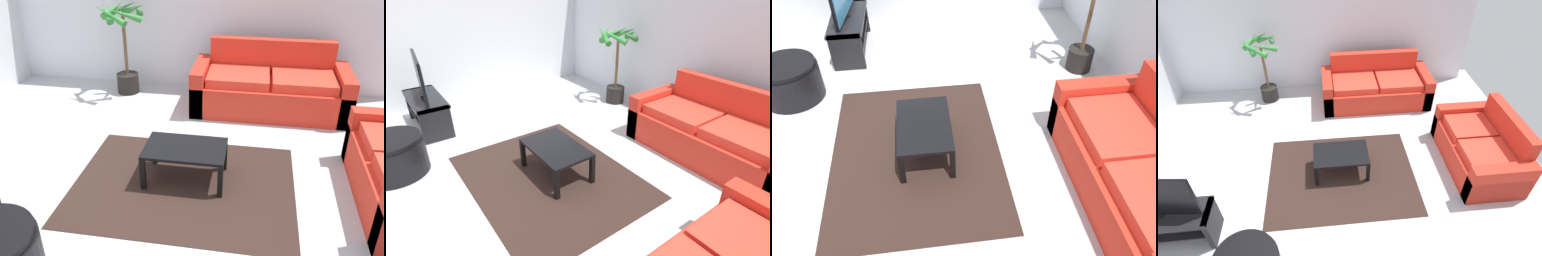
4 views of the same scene
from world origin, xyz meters
The scene contains 7 objects.
ground_plane centered at (0.00, 0.00, 0.00)m, with size 6.60×6.60×0.00m, color #B2B2B7.
couch_main centered at (0.98, 2.28, 0.30)m, with size 2.06×0.90×0.90m.
tv_stand centered at (-2.03, -0.44, 0.32)m, with size 1.10×0.45×0.49m.
coffee_table centered at (0.15, 0.46, 0.32)m, with size 0.81×0.52×0.38m.
area_rug centered at (0.15, 0.36, 0.00)m, with size 2.20×1.70×0.01m, color black.
potted_palm centered at (-1.13, 2.54, 0.69)m, with size 0.69×0.73×1.36m.
ottoman centered at (-0.99, -1.06, 0.23)m, with size 0.71×0.71×0.46m.
Camera 3 is at (2.85, 0.48, 2.76)m, focal length 34.89 mm.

